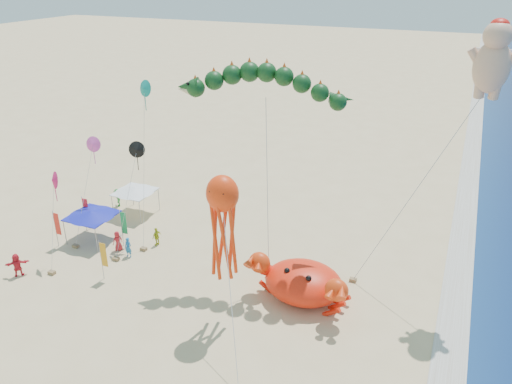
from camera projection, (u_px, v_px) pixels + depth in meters
ground at (271, 292)px, 35.02m from camera, size 320.00×320.00×0.00m
foam_strip at (452, 338)px, 30.69m from camera, size 320.00×320.00×0.00m
crab_inflatable at (303, 282)px, 33.69m from camera, size 7.26×5.29×3.18m
dragon_kite at (263, 89)px, 32.08m from camera, size 11.23×5.11×14.83m
cherub_kite at (493, 58)px, 28.64m from camera, size 7.73×2.87×18.23m
octopus_kite at (223, 219)px, 29.46m from camera, size 4.72×6.52×10.01m
canopy_blue at (92, 213)px, 40.64m from camera, size 3.77×3.77×2.71m
canopy_white at (135, 190)px, 44.91m from camera, size 3.51×3.51×2.71m
feather_flags at (92, 228)px, 39.35m from camera, size 6.98×5.36×3.20m
beachgoers at (91, 235)px, 40.64m from camera, size 8.36×13.82×1.81m
small_kites at (107, 153)px, 38.43m from camera, size 6.32×9.66×13.06m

